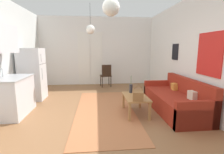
% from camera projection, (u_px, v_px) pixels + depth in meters
% --- Properties ---
extents(ground_plane, '(5.30, 7.99, 0.10)m').
position_uv_depth(ground_plane, '(99.00, 122.00, 3.59)').
color(ground_plane, '#8E603D').
extents(wall_back, '(4.90, 0.13, 2.84)m').
position_uv_depth(wall_back, '(97.00, 52.00, 7.01)').
color(wall_back, white).
rests_on(wall_back, ground_plane).
extents(wall_right, '(0.12, 7.59, 2.84)m').
position_uv_depth(wall_right, '(208.00, 54.00, 3.56)').
color(wall_right, white).
rests_on(wall_right, ground_plane).
extents(area_rug, '(1.42, 3.35, 0.01)m').
position_uv_depth(area_rug, '(105.00, 110.00, 4.14)').
color(area_rug, '#B26B42').
rests_on(area_rug, ground_plane).
extents(couch, '(0.88, 2.06, 0.81)m').
position_uv_depth(couch, '(176.00, 101.00, 4.07)').
color(couch, maroon).
rests_on(couch, ground_plane).
extents(coffee_table, '(0.52, 0.86, 0.44)m').
position_uv_depth(coffee_table, '(136.00, 99.00, 3.87)').
color(coffee_table, '#A87542').
rests_on(coffee_table, ground_plane).
extents(bamboo_vase, '(0.08, 0.08, 0.43)m').
position_uv_depth(bamboo_vase, '(131.00, 88.00, 4.13)').
color(bamboo_vase, '#2D2D33').
rests_on(bamboo_vase, coffee_table).
extents(handbag, '(0.28, 0.35, 0.31)m').
position_uv_depth(handbag, '(138.00, 95.00, 3.56)').
color(handbag, brown).
rests_on(handbag, coffee_table).
extents(refrigerator, '(0.67, 0.64, 1.55)m').
position_uv_depth(refrigerator, '(33.00, 74.00, 4.95)').
color(refrigerator, white).
rests_on(refrigerator, ground_plane).
extents(kitchen_counter, '(0.63, 1.07, 2.07)m').
position_uv_depth(kitchen_counter, '(11.00, 82.00, 3.77)').
color(kitchen_counter, silver).
rests_on(kitchen_counter, ground_plane).
extents(accent_chair, '(0.48, 0.46, 0.91)m').
position_uv_depth(accent_chair, '(106.00, 74.00, 6.63)').
color(accent_chair, black).
rests_on(accent_chair, ground_plane).
extents(pendant_lamp_near, '(0.26, 0.26, 0.82)m').
position_uv_depth(pendant_lamp_near, '(111.00, 7.00, 2.45)').
color(pendant_lamp_near, black).
extents(pendant_lamp_far, '(0.27, 0.27, 0.87)m').
position_uv_depth(pendant_lamp_far, '(90.00, 29.00, 4.87)').
color(pendant_lamp_far, black).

